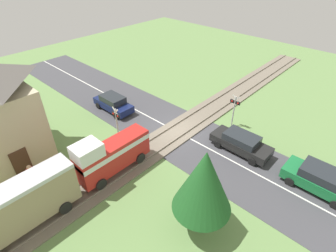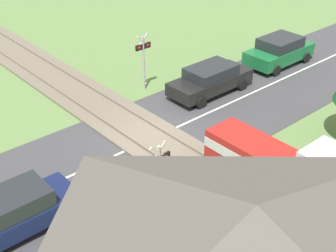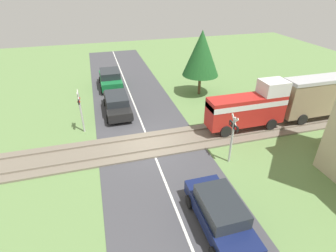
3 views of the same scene
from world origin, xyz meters
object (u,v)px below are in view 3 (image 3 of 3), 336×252
Objects in this scene: car_near_crossing at (117,103)px; car_far_side at (220,213)px; crossing_signal_west_approach at (80,106)px; pedestrian_by_station at (331,133)px; car_behind_queue at (110,78)px; train at (331,94)px; crossing_signal_east_approach at (233,133)px.

car_near_crossing is 1.09× the size of car_far_side.
crossing_signal_west_approach reaches higher than car_near_crossing.
pedestrian_by_station is at bearing 112.31° from car_far_side.
pedestrian_by_station is at bearing 68.71° from crossing_signal_west_approach.
train is at bearing 54.01° from car_behind_queue.
pedestrian_by_station is (7.98, 12.22, 0.03)m from car_near_crossing.
crossing_signal_east_approach reaches higher than pedestrian_by_station.
crossing_signal_west_approach is 1.68× the size of pedestrian_by_station.
train reaches higher than pedestrian_by_station.
car_behind_queue is (-5.55, -0.00, 0.06)m from car_near_crossing.
car_far_side is 2.37× the size of pedestrian_by_station.
crossing_signal_east_approach is 1.68× the size of pedestrian_by_station.
car_near_crossing is at bearing -145.75° from crossing_signal_east_approach.
crossing_signal_east_approach is (5.67, 7.89, 0.00)m from crossing_signal_west_approach.
car_near_crossing is at bearing 131.88° from crossing_signal_west_approach.
pedestrian_by_station is at bearing 89.41° from crossing_signal_east_approach.
pedestrian_by_station is at bearing 42.07° from car_behind_queue.
pedestrian_by_station is (2.90, -2.42, -1.08)m from train.
car_behind_queue is 1.43× the size of crossing_signal_east_approach.
train is at bearing 70.86° from car_near_crossing.
car_behind_queue is 1.43× the size of crossing_signal_west_approach.
train is 4.37× the size of car_behind_queue.
pedestrian_by_station reaches higher than car_behind_queue.
car_far_side is 1.41× the size of crossing_signal_west_approach.
car_far_side is 17.60m from car_behind_queue.
train is 18.12m from car_behind_queue.
train is 15.53m from car_near_crossing.
crossing_signal_east_approach is at bearing -90.59° from pedestrian_by_station.
train reaches higher than car_far_side.
crossing_signal_west_approach is at bearing -17.82° from car_behind_queue.
crossing_signal_west_approach reaches higher than car_behind_queue.
crossing_signal_west_approach is at bearing -150.62° from car_far_side.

